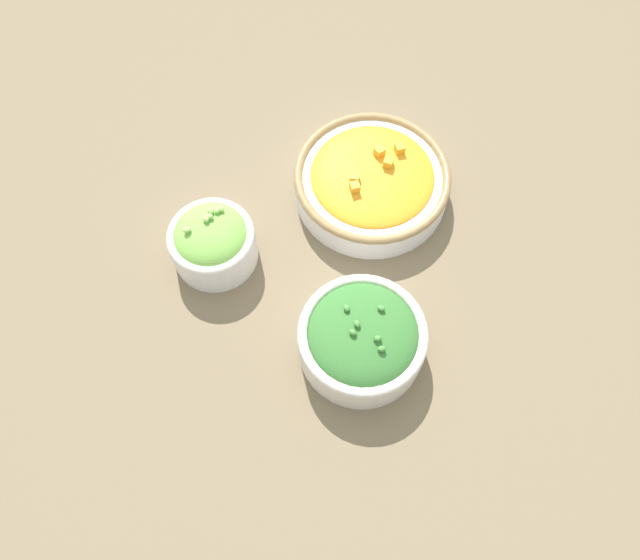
{
  "coord_description": "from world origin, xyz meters",
  "views": [
    {
      "loc": [
        -0.33,
        -0.02,
        0.73
      ],
      "look_at": [
        0.0,
        0.0,
        0.03
      ],
      "focal_mm": 35.0,
      "sensor_mm": 36.0,
      "label": 1
    }
  ],
  "objects": [
    {
      "name": "bowl_squash",
      "position": [
        0.15,
        -0.06,
        0.03
      ],
      "size": [
        0.21,
        0.21,
        0.06
      ],
      "color": "white",
      "rests_on": "ground_plane"
    },
    {
      "name": "bowl_lettuce",
      "position": [
        0.04,
        0.14,
        0.04
      ],
      "size": [
        0.11,
        0.11,
        0.08
      ],
      "color": "white",
      "rests_on": "ground_plane"
    },
    {
      "name": "bowl_broccoli",
      "position": [
        -0.08,
        -0.06,
        0.04
      ],
      "size": [
        0.15,
        0.15,
        0.08
      ],
      "color": "silver",
      "rests_on": "ground_plane"
    },
    {
      "name": "ground_plane",
      "position": [
        0.0,
        0.0,
        0.0
      ],
      "size": [
        3.0,
        3.0,
        0.0
      ],
      "primitive_type": "plane",
      "color": "#75664C"
    }
  ]
}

